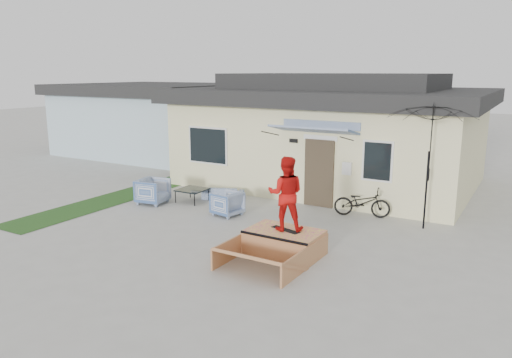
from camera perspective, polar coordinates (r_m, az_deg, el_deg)
The scene contains 13 objects.
ground at distance 12.25m, azimuth -5.52°, elevation -7.37°, with size 90.00×90.00×0.00m, color #A3A29B.
grass_strip at distance 17.01m, azimuth -15.86°, elevation -2.12°, with size 1.40×8.00×0.01m, color #1E4218.
house at distance 18.72m, azimuth 8.86°, elevation 5.54°, with size 10.80×8.49×4.10m.
neighbor_house at distance 26.04m, azimuth -11.55°, elevation 6.99°, with size 8.60×7.60×3.50m.
loveseat at distance 16.27m, azimuth -3.85°, elevation -1.38°, with size 1.35×0.40×0.53m, color #2F5393.
armchair_left at distance 15.94m, azimuth -11.89°, elevation -1.25°, with size 0.86×0.81×0.89m, color #2F5393.
armchair_right at distance 14.37m, azimuth -3.37°, elevation -2.71°, with size 0.76×0.71×0.78m, color #2F5393.
coffee_table at distance 15.99m, azimuth -7.41°, elevation -1.89°, with size 0.85×0.85×0.42m, color black.
bicycle at distance 14.51m, azimuth 12.22°, elevation -2.32°, with size 0.56×1.61×1.03m, color black.
patio_umbrella at distance 13.59m, azimuth 19.34°, elevation 1.59°, with size 2.79×2.68×2.20m.
skate_ramp at distance 11.41m, azimuth 3.27°, elevation -7.37°, with size 1.67×2.23×0.56m, color #AA6E42, non-canonical shape.
skateboard at distance 11.36m, azimuth 3.42°, elevation -5.85°, with size 0.76×0.19×0.05m, color black.
skater at distance 11.11m, azimuth 3.48°, elevation -1.56°, with size 0.83×0.64×1.70m, color red.
Camera 1 is at (6.81, -9.31, 4.14)m, focal length 34.46 mm.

